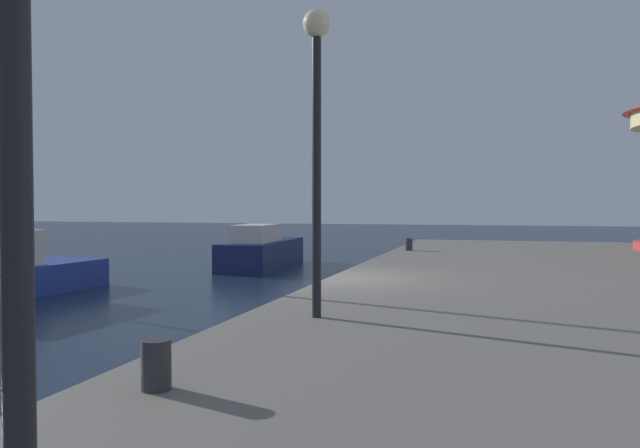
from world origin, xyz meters
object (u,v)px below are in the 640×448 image
at_px(motorboat_navy, 262,250).
at_px(bollard_south, 156,365).
at_px(lamp_post_mid_promenade, 317,106).
at_px(bollard_north, 409,244).

distance_m(motorboat_navy, bollard_south, 17.63).
bearing_deg(lamp_post_mid_promenade, motorboat_navy, 114.43).
bearing_deg(motorboat_navy, bollard_south, -71.12).
height_order(lamp_post_mid_promenade, bollard_south, lamp_post_mid_promenade).
bearing_deg(lamp_post_mid_promenade, bollard_north, 92.30).
height_order(bollard_south, bollard_north, same).
bearing_deg(bollard_south, motorboat_navy, 108.88).
distance_m(motorboat_navy, bollard_north, 5.65).
height_order(motorboat_navy, bollard_south, motorboat_navy).
relative_size(lamp_post_mid_promenade, bollard_north, 10.02).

